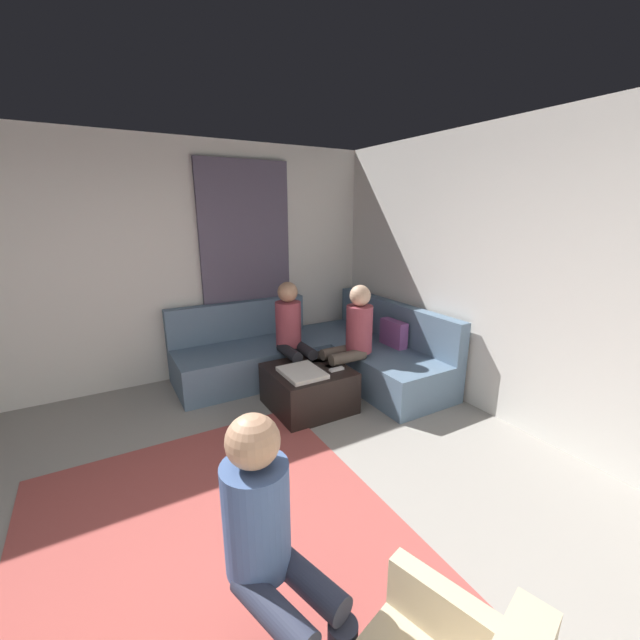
{
  "coord_description": "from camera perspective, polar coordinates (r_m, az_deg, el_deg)",
  "views": [
    {
      "loc": [
        1.73,
        -0.31,
        1.94
      ],
      "look_at": [
        -1.63,
        1.63,
        0.85
      ],
      "focal_mm": 22.03,
      "sensor_mm": 36.0,
      "label": 1
    }
  ],
  "objects": [
    {
      "name": "person_on_couch_back",
      "position": [
        4.13,
        4.59,
        -2.45
      ],
      "size": [
        0.3,
        0.6,
        1.2
      ],
      "rotation": [
        0.0,
        0.0,
        3.14
      ],
      "color": "brown",
      "rests_on": "ground_plane"
    },
    {
      "name": "wall_back",
      "position": [
        3.73,
        31.61,
        4.24
      ],
      "size": [
        6.0,
        0.12,
        2.7
      ],
      "primitive_type": "cube",
      "color": "silver",
      "rests_on": "ground_plane"
    },
    {
      "name": "folded_blanket",
      "position": [
        3.79,
        -2.61,
        -7.63
      ],
      "size": [
        0.44,
        0.36,
        0.04
      ],
      "primitive_type": "cube",
      "color": "white",
      "rests_on": "ottoman"
    },
    {
      "name": "ground_plane",
      "position": [
        2.66,
        -15.69,
        -33.54
      ],
      "size": [
        6.0,
        6.0,
        0.1
      ],
      "primitive_type": "cube",
      "color": "gray"
    },
    {
      "name": "person_on_armchair",
      "position": [
        1.84,
        -7.0,
        -29.49
      ],
      "size": [
        0.61,
        0.4,
        1.18
      ],
      "rotation": [
        0.0,
        0.0,
        5.0
      ],
      "color": "#2D3347",
      "rests_on": "ground_plane"
    },
    {
      "name": "wall_left",
      "position": [
        4.72,
        -26.16,
        6.92
      ],
      "size": [
        0.12,
        6.0,
        2.7
      ],
      "primitive_type": "cube",
      "color": "silver",
      "rests_on": "ground_plane"
    },
    {
      "name": "curtain_panel",
      "position": [
        4.9,
        -10.55,
        7.33
      ],
      "size": [
        0.06,
        1.1,
        2.5
      ],
      "primitive_type": "cube",
      "color": "#595166",
      "rests_on": "ground_plane"
    },
    {
      "name": "area_rug",
      "position": [
        2.77,
        -14.71,
        -29.32
      ],
      "size": [
        2.6,
        2.2,
        0.01
      ],
      "primitive_type": "cube",
      "color": "#AD4C47",
      "rests_on": "ground_plane"
    },
    {
      "name": "sectional_couch",
      "position": [
        4.7,
        -0.12,
        -5.0
      ],
      "size": [
        2.1,
        2.55,
        0.87
      ],
      "color": "slate",
      "rests_on": "ground_plane"
    },
    {
      "name": "game_remote",
      "position": [
        3.89,
        2.43,
        -7.15
      ],
      "size": [
        0.05,
        0.15,
        0.02
      ],
      "primitive_type": "cube",
      "color": "white",
      "rests_on": "ottoman"
    },
    {
      "name": "person_on_couch_side",
      "position": [
        4.27,
        -4.04,
        -1.85
      ],
      "size": [
        0.6,
        0.3,
        1.2
      ],
      "rotation": [
        0.0,
        0.0,
        -1.57
      ],
      "color": "black",
      "rests_on": "ground_plane"
    },
    {
      "name": "ottoman",
      "position": [
        4.02,
        -1.7,
        -9.82
      ],
      "size": [
        0.76,
        0.76,
        0.42
      ],
      "primitive_type": "cube",
      "color": "black",
      "rests_on": "ground_plane"
    },
    {
      "name": "coffee_mug",
      "position": [
        4.18,
        -0.98,
        -4.97
      ],
      "size": [
        0.08,
        0.08,
        0.1
      ],
      "primitive_type": "cylinder",
      "color": "#334C72",
      "rests_on": "ottoman"
    }
  ]
}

